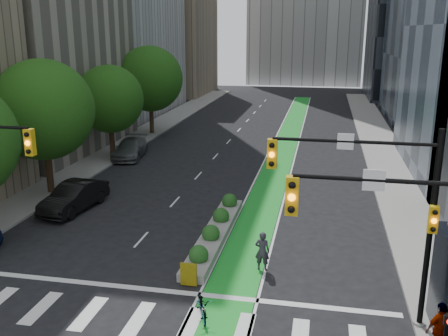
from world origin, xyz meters
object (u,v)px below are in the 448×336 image
at_px(median_planter, 215,231).
at_px(parked_car_left_far, 130,148).
at_px(bicycle, 202,306).
at_px(parked_car_left_mid, 74,197).
at_px(cyclist, 262,251).
at_px(pedestrian_far, 440,329).

height_order(median_planter, parked_car_left_far, parked_car_left_far).
distance_m(bicycle, parked_car_left_mid, 14.18).
relative_size(cyclist, pedestrian_far, 0.97).
bearing_deg(median_planter, parked_car_left_far, 125.23).
relative_size(parked_car_left_mid, pedestrian_far, 2.71).
height_order(median_planter, parked_car_left_mid, parked_car_left_mid).
distance_m(median_planter, parked_car_left_mid, 9.48).
relative_size(cyclist, parked_car_left_mid, 0.36).
xyz_separation_m(parked_car_left_mid, pedestrian_far, (18.44, -10.63, 0.25)).
height_order(cyclist, pedestrian_far, pedestrian_far).
bearing_deg(median_planter, cyclist, -47.77).
height_order(bicycle, parked_car_left_mid, parked_car_left_mid).
relative_size(median_planter, parked_car_left_far, 1.88).
xyz_separation_m(median_planter, parked_car_left_far, (-10.70, 15.15, 0.42)).
relative_size(bicycle, pedestrian_far, 0.93).
bearing_deg(parked_car_left_far, pedestrian_far, -57.31).
bearing_deg(parked_car_left_far, parked_car_left_mid, -90.93).
bearing_deg(parked_car_left_mid, median_planter, -7.10).
distance_m(median_planter, parked_car_left_far, 18.55).
xyz_separation_m(bicycle, parked_car_left_far, (-11.81, 22.53, 0.33)).
relative_size(parked_car_left_mid, parked_car_left_far, 0.93).
relative_size(bicycle, cyclist, 0.96).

